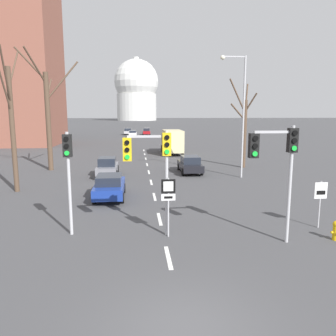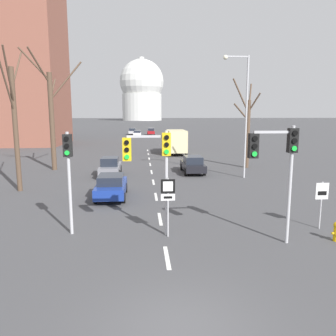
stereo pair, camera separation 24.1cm
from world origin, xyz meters
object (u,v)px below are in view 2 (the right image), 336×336
object	(u,v)px
sedan_near_right	(132,131)
sedan_far_right	(151,132)
traffic_signal_centre_tall	(152,157)
street_lamp_right	(243,106)
route_sign_post	(168,197)
traffic_signal_near_right	(278,155)
sedan_far_left	(137,133)
sedan_near_left	(110,166)
delivery_truck	(176,141)
traffic_signal_near_left	(68,163)
speed_limit_sign	(322,197)
sedan_mid_centre	(111,186)
sedan_distant_centre	(193,164)

from	to	relation	value
sedan_near_right	sedan_far_right	size ratio (longest dim) A/B	1.09
traffic_signal_centre_tall	street_lamp_right	xyz separation A→B (m)	(7.69, 12.49, 2.40)
traffic_signal_centre_tall	route_sign_post	bearing A→B (deg)	-15.97
traffic_signal_centre_tall	sedan_near_right	distance (m)	70.10
traffic_signal_centre_tall	traffic_signal_near_right	distance (m)	5.06
route_sign_post	sedan_far_left	bearing A→B (deg)	91.84
traffic_signal_centre_tall	sedan_near_left	world-z (taller)	traffic_signal_centre_tall
delivery_truck	traffic_signal_near_left	bearing A→B (deg)	-104.85
sedan_near_left	speed_limit_sign	bearing A→B (deg)	-52.09
traffic_signal_near_right	route_sign_post	xyz separation A→B (m)	(-4.26, 1.08, -1.87)
sedan_mid_centre	street_lamp_right	bearing A→B (deg)	29.98
sedan_distant_centre	sedan_mid_centre	bearing A→B (deg)	-127.85
traffic_signal_near_right	street_lamp_right	bearing A→B (deg)	78.55
traffic_signal_near_right	sedan_near_right	world-z (taller)	traffic_signal_near_right
sedan_near_right	sedan_distant_centre	size ratio (longest dim) A/B	0.96
street_lamp_right	sedan_far_left	distance (m)	52.05
traffic_signal_near_right	sedan_distant_centre	xyz separation A→B (m)	(-0.79, 16.30, -2.85)
traffic_signal_centre_tall	route_sign_post	size ratio (longest dim) A/B	1.77
traffic_signal_centre_tall	sedan_far_left	distance (m)	63.57
sedan_near_right	traffic_signal_centre_tall	bearing A→B (deg)	-87.80
traffic_signal_centre_tall	route_sign_post	distance (m)	1.82
speed_limit_sign	sedan_far_right	size ratio (longest dim) A/B	0.57
speed_limit_sign	traffic_signal_near_left	bearing A→B (deg)	178.68
route_sign_post	sedan_near_left	xyz separation A→B (m)	(-3.76, 14.33, -0.94)
route_sign_post	delivery_truck	bearing A→B (deg)	83.37
sedan_near_right	delivery_truck	size ratio (longest dim) A/B	0.59
traffic_signal_near_left	delivery_truck	size ratio (longest dim) A/B	0.62
sedan_near_left	sedan_mid_centre	size ratio (longest dim) A/B	0.95
sedan_near_left	sedan_far_right	size ratio (longest dim) A/B	1.04
sedan_far_right	delivery_truck	size ratio (longest dim) A/B	0.54
speed_limit_sign	street_lamp_right	distance (m)	13.00
traffic_signal_near_right	sedan_near_left	xyz separation A→B (m)	(-8.02, 15.41, -2.81)
street_lamp_right	sedan_far_right	world-z (taller)	street_lamp_right
traffic_signal_near_left	sedan_far_right	distance (m)	68.02
traffic_signal_near_right	delivery_truck	size ratio (longest dim) A/B	0.67
delivery_truck	sedan_near_right	bearing A→B (deg)	99.43
sedan_mid_centre	sedan_far_right	xyz separation A→B (m)	(4.32, 61.57, 0.09)
traffic_signal_near_left	speed_limit_sign	size ratio (longest dim) A/B	2.04
sedan_mid_centre	traffic_signal_near_left	bearing A→B (deg)	-100.99
sedan_mid_centre	sedan_far_left	xyz separation A→B (m)	(0.97, 56.80, -0.03)
traffic_signal_near_left	sedan_near_right	distance (m)	69.54
traffic_signal_near_left	sedan_mid_centre	xyz separation A→B (m)	(1.20, 6.19, -2.39)
sedan_far_left	sedan_mid_centre	bearing A→B (deg)	-90.98
sedan_near_left	delivery_truck	bearing A→B (deg)	64.66
traffic_signal_near_left	speed_limit_sign	distance (m)	11.40
route_sign_post	street_lamp_right	size ratio (longest dim) A/B	0.26
sedan_near_left	sedan_far_right	distance (m)	54.35
speed_limit_sign	sedan_mid_centre	xyz separation A→B (m)	(-10.08, 6.45, -0.72)
traffic_signal_near_left	street_lamp_right	size ratio (longest dim) A/B	0.46
route_sign_post	sedan_distant_centre	size ratio (longest dim) A/B	0.58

